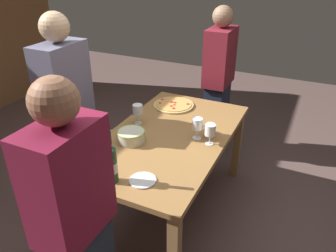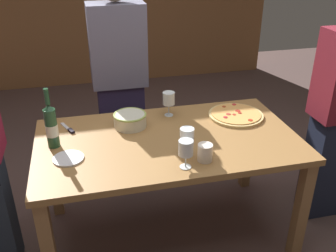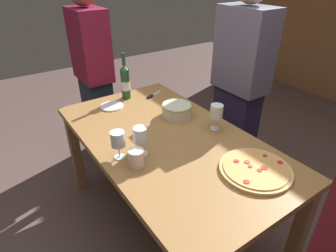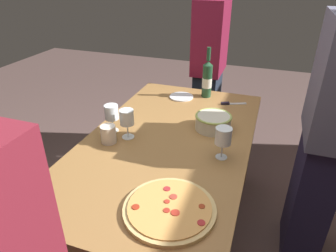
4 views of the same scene
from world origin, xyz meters
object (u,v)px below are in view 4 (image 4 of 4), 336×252
Objects in this scene: cup_amber at (108,134)px; side_plate at (181,97)px; person_host at (209,69)px; person_guest_left at (328,133)px; serving_bowl at (213,121)px; dining_table at (168,153)px; wine_glass_far_left at (112,113)px; wine_glass_near_pizza at (223,137)px; wine_glass_by_bottle at (127,119)px; wine_bottle at (207,79)px; pizza_knife at (230,103)px; pizza at (170,209)px.

side_plate is at bearing 165.44° from cup_amber.
person_host is at bearing 171.35° from side_plate.
person_host is (-0.54, 0.08, 0.06)m from side_plate.
serving_bowl is at bearing -14.12° from person_guest_left.
dining_table is 16.03× the size of cup_amber.
person_host is (-1.13, -0.02, 0.16)m from dining_table.
wine_glass_far_left is (0.22, -0.55, 0.07)m from serving_bowl.
person_guest_left is (0.41, 0.92, 0.09)m from side_plate.
wine_glass_near_pizza reaches higher than serving_bowl.
wine_glass_by_bottle is 1.70× the size of cup_amber.
wine_glass_far_left is at bearing -20.76° from side_plate.
person_guest_left is (0.49, 0.76, -0.04)m from wine_bottle.
serving_bowl is at bearing -159.85° from wine_glass_near_pizza.
side_plate reaches higher than dining_table.
wine_glass_by_bottle is (0.26, -0.43, 0.07)m from serving_bowl.
pizza_knife is at bearing 135.78° from wine_glass_far_left.
person_guest_left is (0.94, 0.84, 0.03)m from person_host.
dining_table is 0.31m from wine_glass_by_bottle.
wine_glass_far_left is at bearing -87.45° from dining_table.
serving_bowl is at bearing 123.71° from cup_amber.
wine_glass_far_left is (0.69, -0.40, -0.02)m from wine_bottle.
wine_glass_near_pizza reaches higher than dining_table.
person_host is (-1.66, -0.21, 0.05)m from pizza.
dining_table is 0.36m from cup_amber.
side_plate is at bearing -165.24° from pizza.
person_host is (-0.46, -0.09, -0.07)m from wine_bottle.
person_host is at bearing -178.81° from dining_table.
side_plate is 0.10× the size of person_guest_left.
cup_amber is (-0.39, -0.49, 0.04)m from pizza.
person_host is at bearing 164.73° from wine_glass_far_left.
wine_glass_by_bottle is at bearing 71.08° from wine_glass_far_left.
wine_glass_near_pizza is 0.66m from wine_glass_far_left.
wine_glass_far_left is (0.02, -0.34, 0.21)m from dining_table.
wine_glass_far_left is 1.17m from person_guest_left.
wine_bottle reaches higher than serving_bowl.
dining_table is 9.21× the size of side_plate.
wine_glass_by_bottle reaches higher than dining_table.
wine_glass_by_bottle is at bearing -76.01° from dining_table.
cup_amber is at bearing -14.56° from side_plate.
person_guest_left is at bearing 100.11° from wine_glass_far_left.
serving_bowl is 0.51m from wine_glass_by_bottle.
person_host is at bearing 170.59° from wine_glass_by_bottle.
cup_amber is 0.58× the size of pizza_knife.
serving_bowl is 1.24× the size of side_plate.
person_guest_left is at bearing 106.45° from cup_amber.
wine_glass_far_left reaches higher than dining_table.
serving_bowl is 0.40m from pizza_knife.
person_guest_left reaches higher than serving_bowl.
wine_bottle is 0.79m from wine_glass_by_bottle.
side_plate is at bearing 169.96° from wine_glass_by_bottle.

